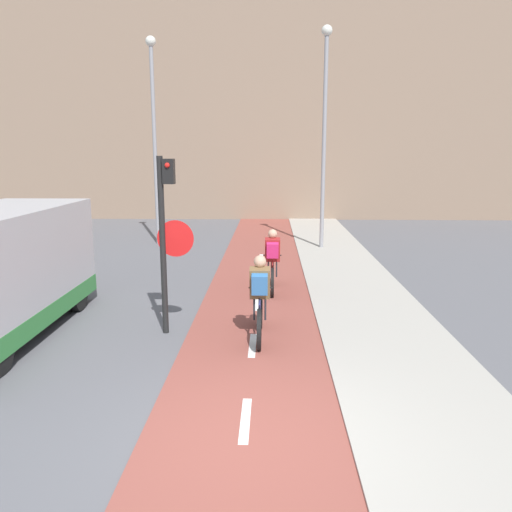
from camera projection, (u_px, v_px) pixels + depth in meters
The scene contains 9 objects.
ground_plane at pixel (243, 444), 5.79m from camera, with size 120.00×120.00×0.00m, color #5B5B60.
bike_lane at pixel (243, 443), 5.79m from camera, with size 2.47×60.00×0.02m.
sidewalk_strip at pixel (455, 446), 5.71m from camera, with size 2.40×60.00×0.05m.
building_row_background at pixel (266, 105), 26.88m from camera, with size 60.00×5.20×11.80m.
traffic_light_pole at pixel (167, 226), 8.99m from camera, with size 0.67×0.25×3.27m.
street_lamp_far at pixel (154, 122), 17.80m from camera, with size 0.36×0.36×7.31m.
street_lamp_sidewalk at pixel (325, 118), 16.87m from camera, with size 0.36×0.36×7.45m.
cyclist_near at pixel (260, 301), 8.93m from camera, with size 0.46×1.82×1.55m.
cyclist_far at pixel (272, 262), 12.08m from camera, with size 0.46×1.79×1.53m.
Camera 1 is at (0.30, -5.22, 3.30)m, focal length 35.00 mm.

